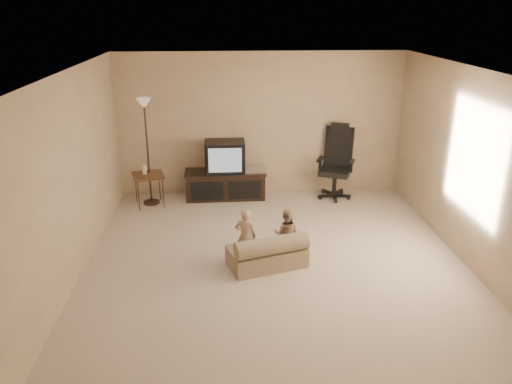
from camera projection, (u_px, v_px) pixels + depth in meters
floor at (276, 264)px, 6.61m from camera, size 5.50×5.50×0.00m
room_shell at (277, 154)px, 6.07m from camera, size 5.50×5.50×5.50m
tv_stand at (226, 175)px, 8.74m from camera, size 1.44×0.54×1.03m
office_chair at (336, 171)px, 8.79m from camera, size 0.78×0.80×1.29m
side_table at (148, 175)px, 8.35m from camera, size 0.62×0.62×0.75m
floor_lamp at (146, 128)px, 8.17m from camera, size 0.28×0.28×1.81m
child_sofa at (268, 253)px, 6.47m from camera, size 1.09×0.81×0.48m
toddler_left at (245, 236)px, 6.51m from camera, size 0.32×0.26×0.77m
toddler_right at (286, 234)px, 6.64m from camera, size 0.39×0.28×0.72m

